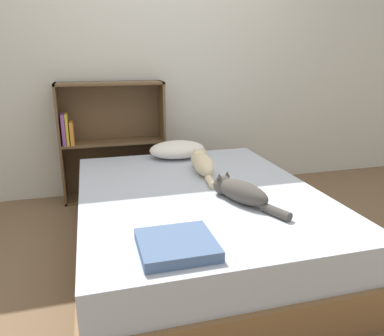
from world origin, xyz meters
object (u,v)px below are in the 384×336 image
Objects in this scene: bed at (198,222)px; bookshelf at (110,140)px; cat_dark at (240,191)px; cat_light at (203,164)px; pillow at (177,150)px.

bookshelf is at bearing 110.93° from bed.
bed is at bearing 13.10° from cat_dark.
bookshelf is (-0.59, 0.87, 0.02)m from cat_light.
pillow is at bearing -40.90° from bookshelf.
bed is 4.20× the size of pillow.
bookshelf reaches higher than cat_dark.
bookshelf is at bearing 139.10° from pillow.
pillow is at bearing 17.08° from cat_light.
bed is 3.39× the size of cat_light.
bookshelf is (-0.46, 1.21, 0.31)m from bed.
bookshelf is at bearing 1.06° from cat_dark.
cat_dark reaches higher than bed.
bed is at bearing 164.56° from cat_light.
bed is 0.82m from pillow.
cat_light is 0.55× the size of bookshelf.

